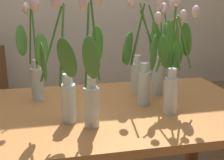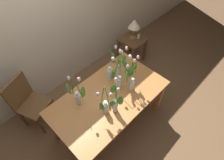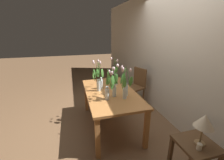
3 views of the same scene
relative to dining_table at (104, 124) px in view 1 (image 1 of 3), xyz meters
The scene contains 8 objects.
dining_table is the anchor object (origin of this frame).
tulip_vase_0 0.36m from the dining_table, 113.39° to the right, with size 0.13×0.23×0.58m.
tulip_vase_1 0.48m from the dining_table, 20.82° to the left, with size 0.15×0.13×0.56m.
tulip_vase_2 0.44m from the dining_table, 37.73° to the left, with size 0.18×0.21×0.57m.
tulip_vase_3 0.46m from the dining_table, 18.10° to the right, with size 0.27×0.16×0.56m.
tulip_vase_4 0.49m from the dining_table, 150.15° to the left, with size 0.18×0.20×0.59m.
tulip_vase_5 0.38m from the dining_table, 141.87° to the right, with size 0.19×0.18×0.57m.
tulip_vase_6 0.37m from the dining_table, ahead, with size 0.27×0.16×0.56m.
Camera 1 is at (-0.25, -1.37, 1.29)m, focal length 45.91 mm.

